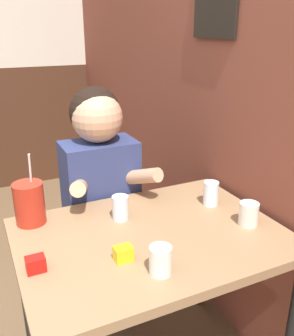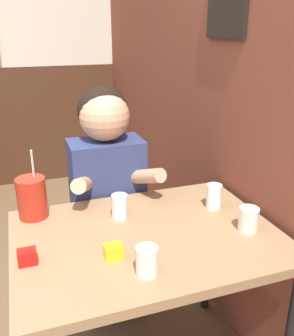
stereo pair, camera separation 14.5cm
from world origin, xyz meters
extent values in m
cube|color=brown|center=(1.25, 1.36, 1.35)|extent=(0.06, 4.71, 2.70)
cube|color=black|center=(1.21, 0.65, 1.49)|extent=(0.02, 0.31, 0.21)
cube|color=#93704C|center=(0.71, 0.26, 0.71)|extent=(0.97, 0.71, 0.04)
cylinder|color=black|center=(0.27, 0.57, 0.34)|extent=(0.04, 0.04, 0.69)
cylinder|color=black|center=(1.16, 0.57, 0.34)|extent=(0.04, 0.04, 0.69)
cube|color=navy|center=(0.68, 0.73, 0.22)|extent=(0.31, 0.20, 0.44)
cube|color=navy|center=(0.68, 0.73, 0.70)|extent=(0.34, 0.20, 0.51)
sphere|color=black|center=(0.68, 0.76, 1.08)|extent=(0.23, 0.23, 0.23)
sphere|color=tan|center=(0.68, 0.73, 1.07)|extent=(0.23, 0.23, 0.23)
cylinder|color=tan|center=(0.54, 0.59, 0.81)|extent=(0.14, 0.27, 0.15)
cylinder|color=tan|center=(0.81, 0.59, 0.81)|extent=(0.14, 0.27, 0.15)
cylinder|color=#B22819|center=(0.33, 0.53, 0.81)|extent=(0.12, 0.12, 0.17)
cylinder|color=white|center=(0.35, 0.53, 0.94)|extent=(0.01, 0.04, 0.14)
cylinder|color=silver|center=(1.05, 0.36, 0.78)|extent=(0.06, 0.06, 0.10)
cylinder|color=silver|center=(0.64, 0.03, 0.77)|extent=(0.07, 0.07, 0.09)
cylinder|color=silver|center=(1.08, 0.16, 0.77)|extent=(0.07, 0.07, 0.09)
cylinder|color=silver|center=(0.65, 0.41, 0.77)|extent=(0.06, 0.06, 0.10)
cube|color=#B7140F|center=(0.29, 0.21, 0.75)|extent=(0.06, 0.04, 0.05)
cube|color=yellow|center=(0.56, 0.15, 0.75)|extent=(0.06, 0.04, 0.05)
camera|label=1|loc=(0.18, -0.83, 1.45)|focal=40.00mm
camera|label=2|loc=(0.32, -0.88, 1.45)|focal=40.00mm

